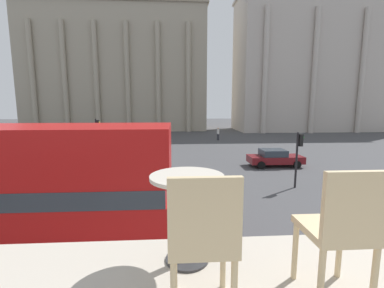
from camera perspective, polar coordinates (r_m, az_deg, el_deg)
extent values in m
cylinder|color=black|center=(9.34, -13.53, -18.69)|extent=(0.99, 0.22, 0.99)
cylinder|color=black|center=(7.24, -17.32, -27.55)|extent=(0.99, 0.22, 0.99)
cylinder|color=#2D2D30|center=(2.36, -1.06, -24.12)|extent=(0.36, 0.36, 0.02)
cylinder|color=#2D2D30|center=(2.19, -1.08, -16.36)|extent=(0.07, 0.07, 0.68)
cylinder|color=beige|center=(2.07, -1.11, -7.37)|extent=(0.60, 0.60, 0.03)
cylinder|color=#D1B789|center=(1.95, -3.96, -24.45)|extent=(0.04, 0.04, 0.44)
cylinder|color=#D1B789|center=(1.97, 6.92, -24.01)|extent=(0.04, 0.04, 0.44)
cube|color=#D1B789|center=(1.68, 2.11, -20.40)|extent=(0.40, 0.40, 0.05)
cube|color=#D1B789|center=(1.42, 2.91, -15.53)|extent=(0.40, 0.04, 0.42)
cylinder|color=#D1B789|center=(2.19, 21.93, -21.14)|extent=(0.04, 0.04, 0.44)
cylinder|color=#D1B789|center=(2.34, 29.93, -19.59)|extent=(0.04, 0.04, 0.44)
cylinder|color=#D1B789|center=(1.93, 26.71, -25.67)|extent=(0.04, 0.04, 0.44)
cylinder|color=#D1B789|center=(2.11, 35.44, -23.32)|extent=(0.04, 0.04, 0.44)
cube|color=#D1B789|center=(2.02, 29.01, -16.32)|extent=(0.40, 0.40, 0.05)
cube|color=#D1B789|center=(1.80, 32.66, -11.58)|extent=(0.40, 0.04, 0.42)
cube|color=#A39984|center=(58.68, -15.45, 14.81)|extent=(34.89, 16.00, 23.34)
cube|color=gray|center=(61.25, -15.93, 25.94)|extent=(35.49, 16.60, 0.50)
cylinder|color=#A39984|center=(55.19, -31.95, 12.48)|extent=(0.90, 0.90, 19.84)
cylinder|color=#A39984|center=(52.84, -26.47, 13.10)|extent=(0.90, 0.90, 19.84)
cylinder|color=#A39984|center=(50.99, -20.52, 13.64)|extent=(0.90, 0.90, 19.84)
cylinder|color=#A39984|center=(49.71, -14.16, 14.06)|extent=(0.90, 0.90, 19.84)
cylinder|color=#A39984|center=(49.04, -7.53, 14.32)|extent=(0.90, 0.90, 19.84)
cylinder|color=#A39984|center=(48.99, -0.79, 14.39)|extent=(0.90, 0.90, 19.84)
cube|color=#BCB2A8|center=(58.90, 26.69, 15.23)|extent=(33.03, 10.95, 25.40)
cylinder|color=#BCB2A8|center=(47.86, 15.98, 15.29)|extent=(0.90, 0.90, 21.59)
cylinder|color=#BCB2A8|center=(51.40, 25.58, 14.30)|extent=(0.90, 0.90, 21.59)
cylinder|color=#BCB2A8|center=(56.11, 33.67, 13.16)|extent=(0.90, 0.90, 21.59)
cylinder|color=black|center=(16.03, 22.19, -3.38)|extent=(0.12, 0.12, 3.25)
cube|color=black|center=(15.93, 23.00, 0.79)|extent=(0.20, 0.24, 0.70)
sphere|color=green|center=(15.96, 23.39, 1.32)|extent=(0.14, 0.14, 0.14)
cylinder|color=black|center=(23.53, -20.43, 0.78)|extent=(0.12, 0.12, 3.68)
cube|color=black|center=(23.35, -20.17, 4.17)|extent=(0.20, 0.24, 0.70)
sphere|color=gold|center=(23.31, -19.93, 4.54)|extent=(0.14, 0.14, 0.14)
cylinder|color=black|center=(22.82, 20.42, -3.36)|extent=(0.60, 0.18, 0.60)
cylinder|color=black|center=(21.27, 22.32, -4.28)|extent=(0.60, 0.18, 0.60)
cylinder|color=black|center=(21.83, 13.67, -3.58)|extent=(0.60, 0.18, 0.60)
cylinder|color=black|center=(20.21, 15.14, -4.58)|extent=(0.60, 0.18, 0.60)
cube|color=maroon|center=(21.43, 17.97, -3.22)|extent=(4.20, 1.75, 0.55)
cube|color=#2D3842|center=(21.27, 17.53, -1.85)|extent=(1.89, 1.61, 0.50)
cylinder|color=#282B33|center=(25.03, -20.39, -2.08)|extent=(0.14, 0.14, 0.84)
cylinder|color=#282B33|center=(24.98, -19.99, -2.08)|extent=(0.14, 0.14, 0.84)
cylinder|color=yellow|center=(24.88, -20.27, -0.37)|extent=(0.32, 0.32, 0.67)
sphere|color=tan|center=(24.82, -20.33, 0.65)|extent=(0.23, 0.23, 0.23)
cylinder|color=#282B33|center=(36.59, 5.67, 1.54)|extent=(0.14, 0.14, 0.86)
cylinder|color=#282B33|center=(36.62, 5.95, 1.54)|extent=(0.14, 0.14, 0.86)
cylinder|color=silver|center=(36.52, 5.83, 2.75)|extent=(0.32, 0.32, 0.68)
sphere|color=tan|center=(36.48, 5.84, 3.46)|extent=(0.23, 0.23, 0.23)
cylinder|color=#282B33|center=(15.83, -31.91, -8.80)|extent=(0.14, 0.14, 0.77)
cylinder|color=#282B33|center=(15.74, -31.32, -8.84)|extent=(0.14, 0.14, 0.77)
cylinder|color=#606638|center=(15.61, -31.81, -6.38)|extent=(0.32, 0.32, 0.61)
sphere|color=tan|center=(15.52, -31.93, -4.90)|extent=(0.21, 0.21, 0.21)
cylinder|color=#282B33|center=(26.15, -8.28, -1.18)|extent=(0.14, 0.14, 0.88)
cylinder|color=#282B33|center=(26.14, -7.88, -1.18)|extent=(0.14, 0.14, 0.88)
cylinder|color=#284799|center=(26.03, -8.11, 0.53)|extent=(0.32, 0.32, 0.69)
sphere|color=tan|center=(25.97, -8.14, 1.55)|extent=(0.24, 0.24, 0.24)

